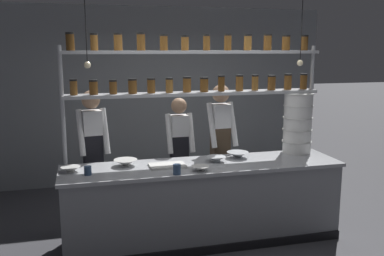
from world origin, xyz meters
name	(u,v)px	position (x,y,z in m)	size (l,w,h in m)	color
ground_plane	(203,240)	(0.00, 0.00, 0.00)	(40.00, 40.00, 0.00)	#3D3D42
back_wall	(162,95)	(0.00, 2.52, 1.44)	(5.59, 0.12, 2.88)	gray
prep_counter	(203,203)	(0.00, 0.00, 0.46)	(3.19, 0.76, 0.92)	gray
spice_shelf_unit	(197,76)	(0.01, 0.33, 1.90)	(3.07, 0.28, 2.39)	#ADAFB5
chef_left	(93,150)	(-1.20, 0.66, 1.00)	(0.39, 0.32, 1.73)	black
chef_center	(179,150)	(-0.10, 0.78, 0.91)	(0.36, 0.28, 1.59)	black
chef_right	(220,142)	(0.40, 0.58, 1.03)	(0.38, 0.32, 1.77)	black
container_stack	(298,123)	(1.29, 0.24, 1.30)	(0.37, 0.37, 0.75)	white
cutting_board	(167,166)	(-0.42, 0.00, 0.93)	(0.40, 0.26, 0.02)	silver
prep_bowl_near_left	(126,163)	(-0.86, 0.15, 0.96)	(0.26, 0.26, 0.07)	silver
prep_bowl_center_front	(71,169)	(-1.46, 0.06, 0.95)	(0.21, 0.21, 0.06)	silver
prep_bowl_center_back	(216,159)	(0.17, 0.07, 0.95)	(0.23, 0.23, 0.06)	silver
prep_bowl_near_right	(238,155)	(0.48, 0.17, 0.96)	(0.26, 0.26, 0.07)	#B2B7BC
prep_bowl_far_left	(200,169)	(-0.11, -0.25, 0.95)	(0.20, 0.20, 0.05)	silver
serving_cup_front	(88,171)	(-1.28, -0.10, 0.97)	(0.08, 0.08, 0.09)	#334C70
serving_cup_by_board	(177,169)	(-0.38, -0.32, 0.97)	(0.08, 0.08, 0.11)	#334C70
pendant_light_row	(200,59)	(-0.04, 0.00, 2.10)	(2.46, 0.07, 0.82)	black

